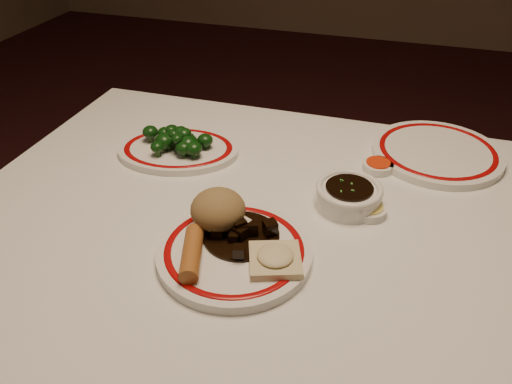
% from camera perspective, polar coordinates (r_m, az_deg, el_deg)
% --- Properties ---
extents(dining_table, '(1.20, 0.90, 0.75)m').
position_cam_1_polar(dining_table, '(0.96, 2.35, -7.89)').
color(dining_table, white).
rests_on(dining_table, ground).
extents(main_plate, '(0.34, 0.34, 0.02)m').
position_cam_1_polar(main_plate, '(0.82, -2.49, -6.86)').
color(main_plate, white).
rests_on(main_plate, dining_table).
extents(rice_mound, '(0.09, 0.09, 0.07)m').
position_cam_1_polar(rice_mound, '(0.84, -4.36, -2.00)').
color(rice_mound, olive).
rests_on(rice_mound, main_plate).
extents(spring_roll, '(0.06, 0.11, 0.03)m').
position_cam_1_polar(spring_roll, '(0.79, -7.34, -6.93)').
color(spring_roll, '#A76129').
rests_on(spring_roll, main_plate).
extents(fried_wonton, '(0.10, 0.10, 0.02)m').
position_cam_1_polar(fried_wonton, '(0.78, 2.21, -7.57)').
color(fried_wonton, beige).
rests_on(fried_wonton, main_plate).
extents(stirfry_heap, '(0.13, 0.13, 0.03)m').
position_cam_1_polar(stirfry_heap, '(0.83, -1.75, -4.53)').
color(stirfry_heap, black).
rests_on(stirfry_heap, main_plate).
extents(broccoli_plate, '(0.30, 0.27, 0.02)m').
position_cam_1_polar(broccoli_plate, '(1.11, -8.85, 4.79)').
color(broccoli_plate, white).
rests_on(broccoli_plate, dining_table).
extents(broccoli_pile, '(0.16, 0.11, 0.05)m').
position_cam_1_polar(broccoli_pile, '(1.09, -8.90, 5.95)').
color(broccoli_pile, '#23471C').
rests_on(broccoli_pile, broccoli_plate).
extents(soy_bowl, '(0.12, 0.12, 0.04)m').
position_cam_1_polar(soy_bowl, '(0.94, 10.52, -0.50)').
color(soy_bowl, white).
rests_on(soy_bowl, dining_table).
extents(sweet_sour_dish, '(0.06, 0.06, 0.02)m').
position_cam_1_polar(sweet_sour_dish, '(1.07, 13.76, 2.92)').
color(sweet_sour_dish, white).
rests_on(sweet_sour_dish, dining_table).
extents(mustard_dish, '(0.06, 0.06, 0.02)m').
position_cam_1_polar(mustard_dish, '(0.93, 12.78, -2.04)').
color(mustard_dish, white).
rests_on(mustard_dish, dining_table).
extents(far_plate, '(0.33, 0.33, 0.02)m').
position_cam_1_polar(far_plate, '(1.15, 19.98, 4.30)').
color(far_plate, white).
rests_on(far_plate, dining_table).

